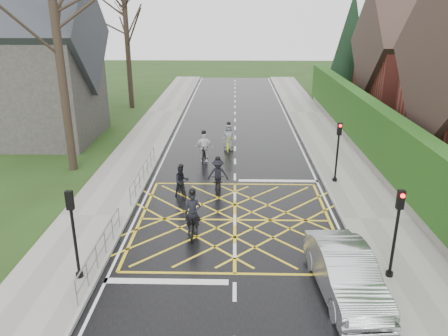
{
  "coord_description": "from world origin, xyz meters",
  "views": [
    {
      "loc": [
        -0.05,
        -16.62,
        8.46
      ],
      "look_at": [
        -0.53,
        2.85,
        1.3
      ],
      "focal_mm": 35.0,
      "sensor_mm": 36.0,
      "label": 1
    }
  ],
  "objects_px": {
    "cyclist_back": "(182,184)",
    "cyclist_lead": "(229,140)",
    "car": "(346,273)",
    "cyclist_front": "(204,150)",
    "cyclist_rear": "(193,220)",
    "cyclist_mid": "(218,178)"
  },
  "relations": [
    {
      "from": "cyclist_mid",
      "to": "car",
      "type": "xyz_separation_m",
      "value": [
        4.27,
        -8.17,
        0.11
      ]
    },
    {
      "from": "cyclist_mid",
      "to": "cyclist_lead",
      "type": "bearing_deg",
      "value": 84.22
    },
    {
      "from": "cyclist_mid",
      "to": "cyclist_rear",
      "type": "bearing_deg",
      "value": -102.53
    },
    {
      "from": "cyclist_rear",
      "to": "cyclist_back",
      "type": "xyz_separation_m",
      "value": [
        -0.87,
        3.69,
        -0.01
      ]
    },
    {
      "from": "cyclist_mid",
      "to": "car",
      "type": "distance_m",
      "value": 9.22
    },
    {
      "from": "cyclist_rear",
      "to": "cyclist_front",
      "type": "relative_size",
      "value": 1.05
    },
    {
      "from": "cyclist_back",
      "to": "cyclist_mid",
      "type": "xyz_separation_m",
      "value": [
        1.7,
        0.75,
        0.03
      ]
    },
    {
      "from": "cyclist_back",
      "to": "cyclist_rear",
      "type": "bearing_deg",
      "value": -98.21
    },
    {
      "from": "cyclist_rear",
      "to": "car",
      "type": "distance_m",
      "value": 6.32
    },
    {
      "from": "cyclist_lead",
      "to": "car",
      "type": "distance_m",
      "value": 15.21
    },
    {
      "from": "cyclist_mid",
      "to": "cyclist_front",
      "type": "xyz_separation_m",
      "value": [
        -0.97,
        4.24,
        0.06
      ]
    },
    {
      "from": "cyclist_back",
      "to": "cyclist_front",
      "type": "height_order",
      "value": "cyclist_front"
    },
    {
      "from": "cyclist_rear",
      "to": "cyclist_back",
      "type": "height_order",
      "value": "cyclist_rear"
    },
    {
      "from": "cyclist_back",
      "to": "cyclist_lead",
      "type": "xyz_separation_m",
      "value": [
        2.13,
        7.29,
        0.02
      ]
    },
    {
      "from": "cyclist_front",
      "to": "car",
      "type": "xyz_separation_m",
      "value": [
        5.24,
        -12.41,
        0.05
      ]
    },
    {
      "from": "cyclist_back",
      "to": "cyclist_front",
      "type": "relative_size",
      "value": 0.87
    },
    {
      "from": "cyclist_front",
      "to": "cyclist_back",
      "type": "bearing_deg",
      "value": -95.74
    },
    {
      "from": "cyclist_front",
      "to": "car",
      "type": "height_order",
      "value": "cyclist_front"
    },
    {
      "from": "cyclist_back",
      "to": "cyclist_mid",
      "type": "relative_size",
      "value": 0.91
    },
    {
      "from": "cyclist_rear",
      "to": "cyclist_front",
      "type": "height_order",
      "value": "cyclist_rear"
    },
    {
      "from": "car",
      "to": "cyclist_lead",
      "type": "bearing_deg",
      "value": 99.68
    },
    {
      "from": "car",
      "to": "cyclist_back",
      "type": "bearing_deg",
      "value": 123.86
    }
  ]
}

